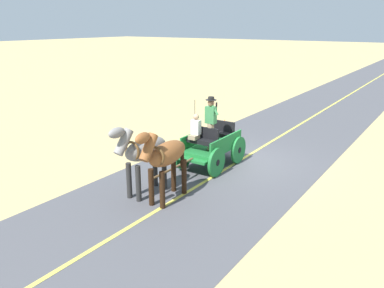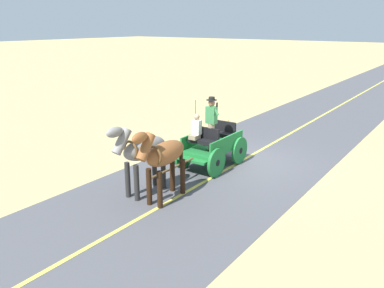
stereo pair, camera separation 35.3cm
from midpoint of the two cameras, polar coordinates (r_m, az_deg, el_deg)
The scene contains 7 objects.
ground_plane at distance 14.14m, azimuth 7.92°, elevation -2.54°, with size 200.00×200.00×0.00m, color tan.
road_surface at distance 14.14m, azimuth 7.92°, elevation -2.53°, with size 5.79×160.00×0.01m, color #4C4C51.
road_centre_stripe at distance 14.14m, azimuth 7.93°, elevation -2.51°, with size 0.12×160.00×0.00m, color #DBCC4C.
horse_drawn_carriage at distance 13.28m, azimuth 3.61°, elevation -0.02°, with size 1.44×4.50×2.50m.
horse_near_side at distance 10.55m, azimuth -3.27°, elevation -1.74°, with size 0.65×2.13×2.21m.
horse_off_side at distance 11.03m, azimuth -6.44°, elevation -0.97°, with size 0.63×2.13×2.21m.
traffic_cone at distance 18.16m, azimuth 5.92°, elevation 2.83°, with size 0.32×0.32×0.50m, color orange.
Camera 2 is at (-6.31, 11.70, 4.77)m, focal length 36.28 mm.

